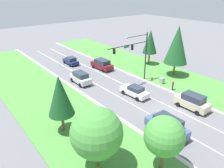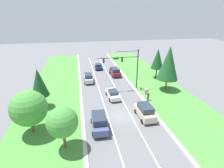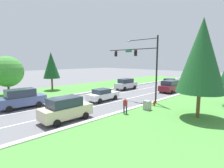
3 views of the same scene
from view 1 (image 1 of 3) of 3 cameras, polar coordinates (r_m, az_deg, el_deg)
The scene contains 22 objects.
ground_plane at distance 29.54m, azimuth 14.51°, elevation -7.76°, with size 160.00×160.00×0.00m, color slate.
curb_strip_right at distance 33.73m, azimuth 20.46°, elevation -4.22°, with size 0.50×90.00×0.15m.
curb_strip_left at distance 25.83m, azimuth 6.62°, elevation -11.98°, with size 0.50×90.00×0.15m.
grass_verge_right at distance 38.00m, azimuth 24.69°, elevation -1.77°, with size 10.00×90.00×0.08m.
grass_verge_left at distance 23.16m, azimuth -3.10°, elevation -16.89°, with size 10.00×90.00×0.08m.
lane_stripe_inner_left at distance 28.30m, azimuth 12.24°, elevation -9.04°, with size 0.14×81.00×0.01m.
lane_stripe_inner_right at distance 30.83m, azimuth 16.58°, elevation -6.57°, with size 0.14×81.00×0.01m.
traffic_signal_mast at distance 36.13m, azimuth 6.38°, elevation 8.49°, with size 8.31×0.41×8.37m.
burgundy_suv at distance 43.84m, azimuth -2.64°, elevation 5.19°, with size 2.39×5.07×1.99m.
silver_suv at distance 37.52m, azimuth -8.24°, elevation 1.65°, with size 2.07×4.54×2.00m.
white_sedan at distance 33.06m, azimuth 5.93°, elevation -1.85°, with size 2.18×4.73×1.61m.
champagne_suv at distance 31.39m, azimuth 20.26°, elevation -4.31°, with size 2.22×4.65×2.12m.
slate_blue_suv at distance 25.38m, azimuth 14.16°, elevation -10.53°, with size 2.31×5.01×2.19m.
navy_sedan at distance 47.40m, azimuth -10.71°, elevation 5.99°, with size 2.06×4.24×1.61m.
utility_cabinet at distance 38.10m, azimuth 12.94°, elevation 0.81°, with size 0.70×0.60×1.07m.
pedestrian at distance 35.91m, azimuth 15.62°, elevation -0.26°, with size 0.44×0.35×1.69m.
fire_hydrant at distance 39.05m, azimuth 10.41°, elevation 1.32°, with size 0.34×0.20×0.70m.
conifer_near_right_tree at distance 40.85m, azimuth 16.65°, elevation 9.79°, with size 4.19×4.19×9.15m.
oak_near_left_tree at distance 19.58m, azimuth 13.51°, elevation -13.13°, with size 3.56×3.56×5.39m.
conifer_far_right_tree at distance 46.33m, azimuth 9.94°, elevation 10.84°, with size 2.98×2.98×7.25m.
oak_far_left_tree at distance 19.27m, azimuth -4.05°, elevation -12.66°, with size 4.65×4.65×6.04m.
conifer_mid_left_tree at distance 24.11m, azimuth -13.43°, elevation -2.93°, with size 2.89×2.89×6.86m.
Camera 1 is at (-20.82, -14.39, 15.23)m, focal length 35.00 mm.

